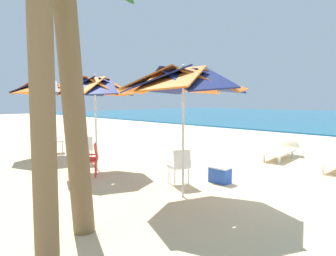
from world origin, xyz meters
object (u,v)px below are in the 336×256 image
sun_lounger_1 (281,150)px  palm_tree_0 (40,35)px  beach_umbrella_0 (183,81)px  plastic_chair_2 (91,158)px  plastic_chair_0 (180,165)px  beach_umbrella_2 (44,88)px  beach_umbrella_1 (95,88)px  plastic_chair_1 (85,148)px  cooler_box (220,174)px  plastic_chair_3 (55,140)px

sun_lounger_1 → palm_tree_0: (0.71, -8.39, 2.48)m
beach_umbrella_0 → plastic_chair_2: bearing=-170.6°
plastic_chair_0 → beach_umbrella_2: size_ratio=0.31×
beach_umbrella_1 → palm_tree_0: size_ratio=0.66×
plastic_chair_1 → beach_umbrella_2: 3.06m
beach_umbrella_1 → cooler_box: beach_umbrella_1 is taller
plastic_chair_2 → beach_umbrella_2: bearing=173.0°
beach_umbrella_0 → beach_umbrella_2: 6.65m
plastic_chair_2 → palm_tree_0: 4.75m
beach_umbrella_0 → beach_umbrella_1: (-3.35, 0.06, -0.03)m
plastic_chair_1 → plastic_chair_3: (-2.55, 0.23, 0.00)m
plastic_chair_1 → plastic_chair_2: bearing=-24.8°
beach_umbrella_1 → cooler_box: (3.31, 1.36, -2.15)m
palm_tree_0 → cooler_box: bearing=96.9°
beach_umbrella_1 → plastic_chair_1: bearing=169.6°
beach_umbrella_1 → plastic_chair_1: 2.08m
beach_umbrella_0 → cooler_box: bearing=91.6°
beach_umbrella_1 → palm_tree_0: bearing=-38.9°
beach_umbrella_2 → plastic_chair_0: bearing=5.4°
cooler_box → beach_umbrella_1: bearing=-157.6°
plastic_chair_2 → plastic_chair_0: bearing=25.5°
beach_umbrella_1 → beach_umbrella_0: bearing=-1.0°
plastic_chair_2 → palm_tree_0: (3.29, -2.58, 2.26)m
beach_umbrella_0 → plastic_chair_2: (-2.78, -0.46, -1.89)m
plastic_chair_0 → sun_lounger_1: bearing=85.3°
beach_umbrella_1 → plastic_chair_1: beach_umbrella_1 is taller
plastic_chair_2 → cooler_box: bearing=34.5°
sun_lounger_1 → cooler_box: (0.17, -3.92, -0.08)m
plastic_chair_0 → beach_umbrella_1: bearing=-169.3°
beach_umbrella_0 → cooler_box: (-0.04, 1.42, -2.19)m
sun_lounger_1 → cooler_box: bearing=-87.6°
beach_umbrella_0 → beach_umbrella_1: bearing=179.0°
plastic_chair_2 → palm_tree_0: size_ratio=0.21×
beach_umbrella_0 → plastic_chair_2: size_ratio=3.15×
plastic_chair_0 → plastic_chair_1: bearing=-174.5°
beach_umbrella_2 → plastic_chair_3: size_ratio=3.18×
plastic_chair_0 → plastic_chair_1: size_ratio=1.00×
palm_tree_0 → cooler_box: 5.18m
plastic_chair_0 → palm_tree_0: bearing=-73.1°
plastic_chair_2 → plastic_chair_1: bearing=155.2°
beach_umbrella_0 → plastic_chair_0: beach_umbrella_0 is taller
beach_umbrella_1 → cooler_box: bearing=22.4°
plastic_chair_0 → palm_tree_0: 4.41m
cooler_box → palm_tree_0: bearing=-83.1°
plastic_chair_1 → beach_umbrella_2: size_ratio=0.31×
beach_umbrella_0 → palm_tree_0: palm_tree_0 is taller
beach_umbrella_2 → palm_tree_0: 7.78m
plastic_chair_0 → palm_tree_0: size_ratio=0.21×
plastic_chair_1 → beach_umbrella_2: (-2.37, -0.22, 1.92)m
cooler_box → beach_umbrella_0: bearing=-88.4°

